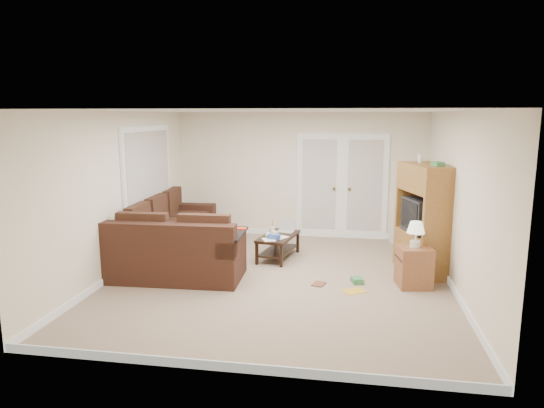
% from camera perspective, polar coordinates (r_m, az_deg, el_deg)
% --- Properties ---
extents(floor, '(5.50, 5.50, 0.00)m').
position_cam_1_polar(floor, '(7.42, 0.85, -8.81)').
color(floor, tan).
rests_on(floor, ground).
extents(ceiling, '(5.00, 5.50, 0.02)m').
position_cam_1_polar(ceiling, '(7.01, 0.91, 10.88)').
color(ceiling, silver).
rests_on(ceiling, wall_back).
extents(wall_left, '(0.02, 5.50, 2.50)m').
position_cam_1_polar(wall_left, '(7.87, -17.44, 1.22)').
color(wall_left, white).
rests_on(wall_left, floor).
extents(wall_right, '(0.02, 5.50, 2.50)m').
position_cam_1_polar(wall_right, '(7.18, 21.02, 0.16)').
color(wall_right, white).
rests_on(wall_right, floor).
extents(wall_back, '(5.00, 0.02, 2.50)m').
position_cam_1_polar(wall_back, '(9.81, 3.26, 3.42)').
color(wall_back, white).
rests_on(wall_back, floor).
extents(wall_front, '(5.00, 0.02, 2.50)m').
position_cam_1_polar(wall_front, '(4.47, -4.36, -5.11)').
color(wall_front, white).
rests_on(wall_front, floor).
extents(baseboards, '(5.00, 5.50, 0.10)m').
position_cam_1_polar(baseboards, '(7.40, 0.86, -8.44)').
color(baseboards, silver).
rests_on(baseboards, floor).
extents(french_doors, '(1.80, 0.05, 2.13)m').
position_cam_1_polar(french_doors, '(9.75, 8.20, 2.01)').
color(french_doors, silver).
rests_on(french_doors, floor).
extents(window_left, '(0.05, 1.92, 1.42)m').
position_cam_1_polar(window_left, '(8.71, -14.39, 4.21)').
color(window_left, silver).
rests_on(window_left, wall_left).
extents(sectional_sofa, '(2.12, 3.04, 0.93)m').
position_cam_1_polar(sectional_sofa, '(8.24, -11.50, -4.42)').
color(sectional_sofa, '#3B2116').
rests_on(sectional_sofa, floor).
extents(coffee_table, '(0.67, 1.08, 0.68)m').
position_cam_1_polar(coffee_table, '(8.40, 0.78, -4.89)').
color(coffee_table, black).
rests_on(coffee_table, floor).
extents(tv_armoire, '(0.88, 1.19, 1.83)m').
position_cam_1_polar(tv_armoire, '(7.89, 17.66, -1.64)').
color(tv_armoire, olive).
rests_on(tv_armoire, floor).
extents(side_cabinet, '(0.52, 0.52, 0.96)m').
position_cam_1_polar(side_cabinet, '(7.31, 16.37, -6.71)').
color(side_cabinet, brown).
rests_on(side_cabinet, floor).
extents(space_heater, '(0.12, 0.11, 0.26)m').
position_cam_1_polar(space_heater, '(9.69, 13.96, -3.68)').
color(space_heater, silver).
rests_on(space_heater, floor).
extents(floor_magazine, '(0.38, 0.37, 0.01)m').
position_cam_1_polar(floor_magazine, '(7.02, 9.61, -10.06)').
color(floor_magazine, gold).
rests_on(floor_magazine, floor).
extents(floor_greenbox, '(0.20, 0.23, 0.08)m').
position_cam_1_polar(floor_greenbox, '(7.35, 9.98, -8.83)').
color(floor_greenbox, '#3A8045').
rests_on(floor_greenbox, floor).
extents(floor_book, '(0.22, 0.26, 0.02)m').
position_cam_1_polar(floor_book, '(7.25, 4.91, -9.26)').
color(floor_book, brown).
rests_on(floor_book, floor).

